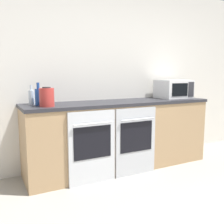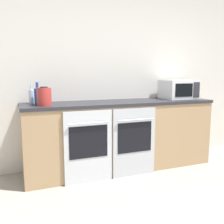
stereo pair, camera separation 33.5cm
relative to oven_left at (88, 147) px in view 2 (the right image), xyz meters
name	(u,v)px [view 2 (the right image)]	position (x,y,z in m)	size (l,w,h in m)	color
wall_back	(112,74)	(0.56, 0.67, 0.85)	(10.00, 0.06, 2.60)	silver
counter_back	(121,135)	(0.56, 0.33, 0.02)	(2.60, 0.64, 0.93)	tan
oven_left	(88,147)	(0.00, 0.00, 0.00)	(0.58, 0.06, 0.88)	silver
oven_right	(134,142)	(0.60, 0.00, 0.00)	(0.58, 0.06, 0.88)	#B7BABF
microwave	(178,89)	(1.53, 0.38, 0.63)	(0.49, 0.39, 0.28)	silver
bottle_clear	(32,96)	(-0.59, 0.46, 0.58)	(0.07, 0.07, 0.24)	silver
bottle_blue	(38,96)	(-0.52, 0.36, 0.59)	(0.08, 0.08, 0.27)	#234793
kettle	(44,97)	(-0.46, 0.19, 0.59)	(0.17, 0.17, 0.22)	#B2332D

